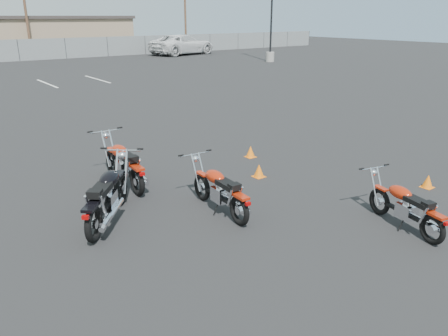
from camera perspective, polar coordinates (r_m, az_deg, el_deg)
ground at (r=8.87m, az=1.30°, el=-5.25°), size 120.00×120.00×0.00m
motorcycle_front_red at (r=10.15m, az=-12.94°, el=0.50°), size 0.87×2.24×1.10m
motorcycle_second_black at (r=8.40m, az=-14.94°, el=-3.57°), size 1.83×2.02×1.13m
motorcycle_third_red at (r=8.54m, az=-0.52°, el=-2.95°), size 0.78×2.02×0.99m
motorcycle_rear_red at (r=8.56m, az=22.65°, el=-4.70°), size 0.85×1.86×0.92m
training_cone_near at (r=10.53m, az=4.58°, el=-0.33°), size 0.27×0.27×0.32m
training_cone_far at (r=10.87m, az=25.08°, el=-1.57°), size 0.25×0.25×0.30m
training_cone_extra at (r=12.00m, az=3.48°, el=2.15°), size 0.26×0.26×0.31m
light_pole_east at (r=38.19m, az=6.19°, el=18.48°), size 0.80×0.70×11.91m
tan_building_east at (r=52.55m, az=-21.09°, el=16.05°), size 14.40×9.40×3.70m
utility_pole_c at (r=46.66m, az=-24.59°, el=18.87°), size 1.80×0.24×9.00m
utility_pole_d at (r=54.67m, az=-5.11°, el=20.24°), size 1.80×0.24×9.00m
white_van at (r=45.47m, az=-5.45°, el=16.45°), size 4.81×8.50×3.04m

